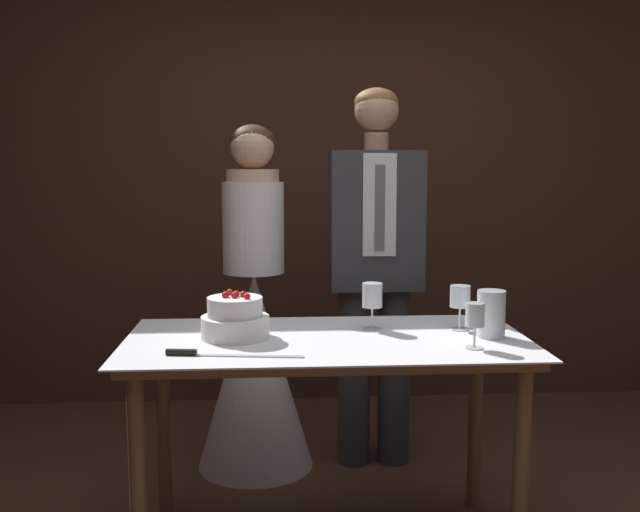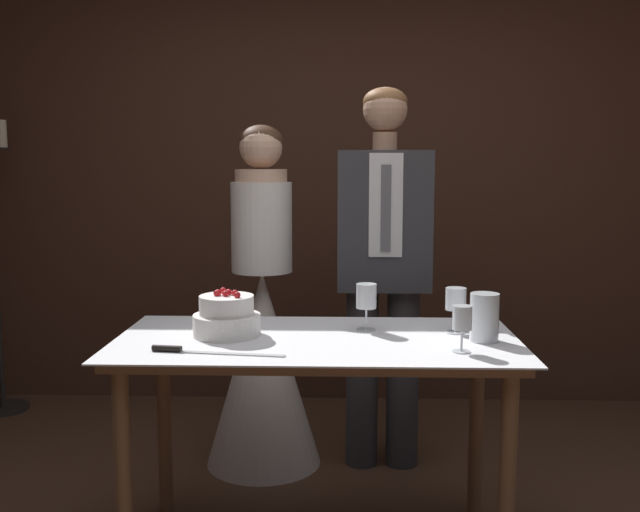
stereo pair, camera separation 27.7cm
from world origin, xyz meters
name	(u,v)px [view 1 (the left image)]	position (x,y,z in m)	size (l,w,h in m)	color
wall_back	(315,167)	(0.00, 2.12, 1.40)	(5.36, 0.12, 2.80)	#472B1E
cake_table	(327,365)	(-0.06, 0.35, 0.69)	(1.44, 0.73, 0.79)	brown
tiered_cake	(235,319)	(-0.39, 0.38, 0.86)	(0.25, 0.25, 0.17)	white
cake_knife	(208,354)	(-0.47, 0.13, 0.80)	(0.45, 0.08, 0.02)	silver
wine_glass_near	(475,316)	(0.42, 0.17, 0.90)	(0.06, 0.06, 0.16)	silver
wine_glass_middle	(460,298)	(0.45, 0.45, 0.91)	(0.08, 0.08, 0.17)	silver
wine_glass_far	(372,298)	(0.12, 0.48, 0.91)	(0.08, 0.08, 0.18)	silver
hurricane_candle	(491,315)	(0.53, 0.32, 0.87)	(0.10, 0.10, 0.17)	silver
bride	(255,345)	(-0.34, 1.10, 0.58)	(0.54, 0.54, 1.59)	white
groom	(375,259)	(0.22, 1.10, 0.98)	(0.42, 0.25, 1.76)	#38383D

